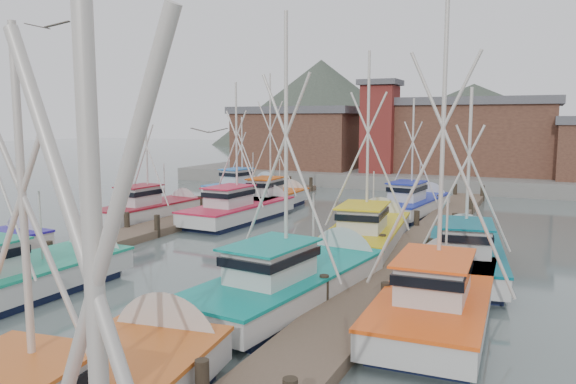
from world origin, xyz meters
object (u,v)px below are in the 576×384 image
at_px(boat_8, 244,209).
at_px(boat_12, 274,198).
at_px(lookout_tower, 380,126).
at_px(boat_4, 17,279).

distance_m(boat_8, boat_12, 5.10).
bearing_deg(lookout_tower, boat_8, -96.12).
relative_size(boat_4, boat_8, 1.06).
relative_size(boat_8, boat_12, 0.96).
relative_size(boat_4, boat_12, 1.02).
bearing_deg(boat_4, boat_8, 92.20).
height_order(lookout_tower, boat_4, lookout_tower).
bearing_deg(lookout_tower, boat_12, -99.36).
bearing_deg(boat_8, lookout_tower, 87.80).
xyz_separation_m(boat_4, boat_12, (-0.67, 21.47, 0.00)).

